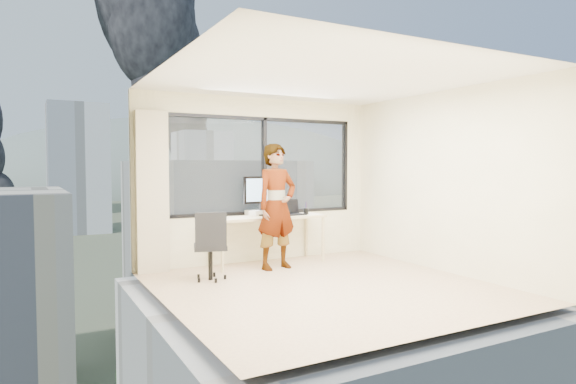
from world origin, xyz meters
TOP-DOWN VIEW (x-y plane):
  - floor at (0.00, 0.00)m, footprint 4.00×4.00m
  - ceiling at (0.00, 0.00)m, footprint 4.00×4.00m
  - wall_front at (0.00, -2.00)m, footprint 4.00×0.01m
  - wall_left at (-2.00, 0.00)m, footprint 0.01×4.00m
  - wall_right at (2.00, 0.00)m, footprint 0.01×4.00m
  - window_wall at (0.05, 2.00)m, footprint 3.30×0.16m
  - curtain at (-1.72, 1.88)m, footprint 0.45×0.14m
  - desk at (0.00, 1.66)m, footprint 1.80×0.60m
  - chair at (-1.15, 1.04)m, footprint 0.60×0.60m
  - person at (-0.04, 1.28)m, footprint 0.74×0.56m
  - monitor at (-0.04, 1.79)m, footprint 0.63×0.17m
  - game_console at (-0.08, 1.87)m, footprint 0.38×0.34m
  - laptop at (0.42, 1.60)m, footprint 0.38×0.40m
  - cellphone at (-0.10, 1.52)m, footprint 0.11×0.06m
  - pen_cup at (0.66, 1.61)m, footprint 0.08×0.08m
  - handbag at (0.34, 1.86)m, footprint 0.30×0.21m
  - exterior_ground at (0.00, 120.00)m, footprint 400.00×400.00m
  - near_bldg_b at (12.00, 38.00)m, footprint 14.00×13.00m
  - near_bldg_c at (30.00, 28.00)m, footprint 12.00×10.00m
  - far_tower_b at (8.00, 120.00)m, footprint 13.00×13.00m
  - far_tower_c at (45.00, 140.00)m, footprint 15.00×15.00m
  - hill_b at (100.00, 320.00)m, footprint 300.00×220.00m
  - tree_c at (22.00, 40.00)m, footprint 8.40×8.40m
  - smoke_plume_b at (55.00, 170.00)m, footprint 30.00×18.00m

SIDE VIEW (x-z plane):
  - exterior_ground at x=0.00m, z-range -14.02..-13.98m
  - hill_b at x=100.00m, z-range -62.00..34.00m
  - near_bldg_c at x=30.00m, z-range -14.00..-4.00m
  - tree_c at x=22.00m, z-range -14.00..-4.00m
  - near_bldg_b at x=12.00m, z-range -14.00..2.00m
  - far_tower_c at x=45.00m, z-range -14.00..12.00m
  - floor at x=0.00m, z-range -0.01..0.01m
  - desk at x=0.00m, z-range 0.00..0.75m
  - chair at x=-1.15m, z-range 0.00..0.94m
  - cellphone at x=-0.10m, z-range 0.75..0.76m
  - game_console at x=-0.08m, z-range 0.75..0.83m
  - pen_cup at x=0.66m, z-range 0.75..0.85m
  - handbag at x=0.34m, z-range 0.75..0.96m
  - laptop at x=0.42m, z-range 0.75..0.97m
  - person at x=-0.04m, z-range 0.00..1.85m
  - far_tower_b at x=8.00m, z-range -14.00..16.00m
  - monitor at x=-0.04m, z-range 0.75..1.37m
  - curtain at x=-1.72m, z-range 0.00..2.30m
  - wall_front at x=0.00m, z-range 0.00..2.60m
  - wall_left at x=-2.00m, z-range 0.00..2.60m
  - wall_right at x=2.00m, z-range 0.00..2.60m
  - window_wall at x=0.05m, z-range 0.75..2.30m
  - ceiling at x=0.00m, z-range 2.60..2.60m
  - smoke_plume_b at x=55.00m, z-range -8.00..62.00m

